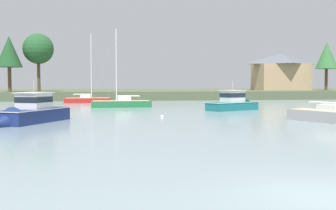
{
  "coord_description": "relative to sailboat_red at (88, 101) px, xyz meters",
  "views": [
    {
      "loc": [
        -5.93,
        -10.45,
        3.14
      ],
      "look_at": [
        0.57,
        32.17,
        0.8
      ],
      "focal_mm": 42.74,
      "sensor_mm": 36.0,
      "label": 1
    }
  ],
  "objects": [
    {
      "name": "ground_plane",
      "position": [
        9.02,
        -54.95,
        -0.24
      ],
      "size": [
        400.0,
        400.0,
        0.0
      ],
      "primitive_type": "plane",
      "color": "gray"
    },
    {
      "name": "far_shore_bank",
      "position": [
        9.02,
        26.93,
        0.57
      ],
      "size": [
        169.53,
        41.46,
        1.62
      ],
      "primitive_type": "cube",
      "color": "#4C563D",
      "rests_on": "ground"
    },
    {
      "name": "sailboat_red",
      "position": [
        0.0,
        0.0,
        0.0
      ],
      "size": [
        7.35,
        2.2,
        11.67
      ],
      "color": "#B2231E",
      "rests_on": "ground"
    },
    {
      "name": "cruiser_navy",
      "position": [
        -3.11,
        -32.68,
        0.28
      ],
      "size": [
        5.7,
        8.13,
        4.3
      ],
      "color": "navy",
      "rests_on": "ground"
    },
    {
      "name": "cruiser_teal",
      "position": [
        18.12,
        -20.19,
        0.3
      ],
      "size": [
        7.62,
        5.45,
        4.31
      ],
      "color": "#196B70",
      "rests_on": "ground"
    },
    {
      "name": "sailboat_green",
      "position": [
        4.94,
        -12.67,
        -0.0
      ],
      "size": [
        7.85,
        2.44,
        10.79
      ],
      "color": "#236B3D",
      "rests_on": "ground"
    },
    {
      "name": "sailboat_grey",
      "position": [
        21.11,
        -35.94,
        0.01
      ],
      "size": [
        5.13,
        8.28,
        11.25
      ],
      "color": "gray",
      "rests_on": "ground"
    },
    {
      "name": "mooring_buoy_white",
      "position": [
        8.14,
        -28.82,
        -0.18
      ],
      "size": [
        0.33,
        0.33,
        0.39
      ],
      "color": "white",
      "rests_on": "ground"
    },
    {
      "name": "shore_tree_center",
      "position": [
        -14.38,
        10.67,
        8.59
      ],
      "size": [
        4.62,
        4.62,
        10.11
      ],
      "color": "brown",
      "rests_on": "far_shore_bank"
    },
    {
      "name": "shore_tree_left",
      "position": [
        -9.59,
        12.64,
        9.32
      ],
      "size": [
        5.67,
        5.67,
        10.82
      ],
      "color": "brown",
      "rests_on": "far_shore_bank"
    },
    {
      "name": "shore_tree_center_left",
      "position": [
        49.73,
        14.53,
        8.81
      ],
      "size": [
        4.67,
        4.67,
        10.36
      ],
      "color": "brown",
      "rests_on": "far_shore_bank"
    },
    {
      "name": "cottage_eastern",
      "position": [
        42.15,
        20.74,
        5.68
      ],
      "size": [
        12.11,
        8.7,
        8.31
      ],
      "color": "tan",
      "rests_on": "far_shore_bank"
    }
  ]
}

